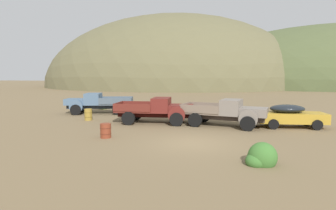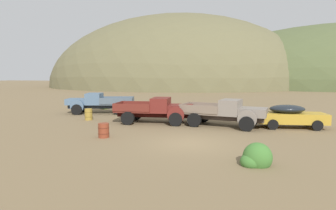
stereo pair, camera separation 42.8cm
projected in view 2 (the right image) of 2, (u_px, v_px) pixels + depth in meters
name	position (u px, v px, depth m)	size (l,w,h in m)	color
ground_plane	(189.00, 143.00, 14.42)	(300.00, 300.00, 0.00)	brown
hill_far_right	(178.00, 86.00, 92.39)	(83.27, 72.74, 45.25)	brown
truck_chalk_blue	(95.00, 103.00, 25.69)	(6.39, 3.51, 1.89)	#262D39
truck_oxblood	(160.00, 110.00, 20.44)	(5.81, 2.86, 1.89)	black
truck_primer_gray	(229.00, 113.00, 18.90)	(6.06, 3.32, 1.89)	#3D322D
car_mustard	(293.00, 116.00, 18.58)	(4.83, 2.29, 1.57)	#B28928
oil_drum_foreground	(104.00, 130.00, 15.71)	(0.65, 0.65, 0.82)	brown
oil_drum_by_truck	(89.00, 114.00, 21.86)	(0.64, 0.64, 0.91)	olive
bush_front_right	(256.00, 158.00, 10.91)	(1.25, 1.18, 1.17)	#3D702D
bush_front_left	(195.00, 111.00, 25.95)	(0.85, 0.80, 0.59)	olive
bush_back_edge	(104.00, 107.00, 29.13)	(1.00, 0.90, 0.80)	olive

